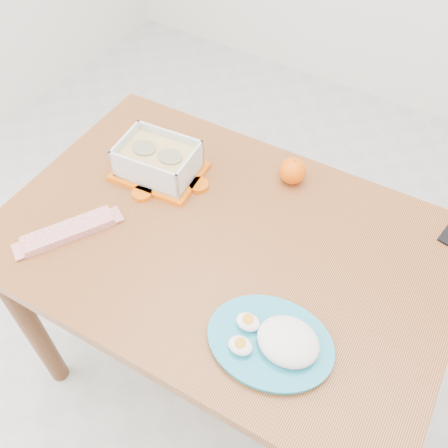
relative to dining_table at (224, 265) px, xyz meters
The scene contains 6 objects.
ground 0.65m from the dining_table, 78.99° to the left, with size 3.50×3.50×0.00m, color #B7B7B2.
dining_table is the anchor object (origin of this frame).
food_container 0.33m from the dining_table, 159.33° to the left, with size 0.25×0.20×0.10m.
orange_fruit 0.31m from the dining_table, 79.83° to the left, with size 0.07×0.07×0.07m, color #FF5605.
rice_plate 0.33m from the dining_table, 37.35° to the right, with size 0.30×0.30×0.07m.
candy_bar 0.40m from the dining_table, 150.90° to the right, with size 0.22×0.06×0.02m, color #B0090F.
Camera 1 is at (0.38, -0.72, 1.72)m, focal length 40.00 mm.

